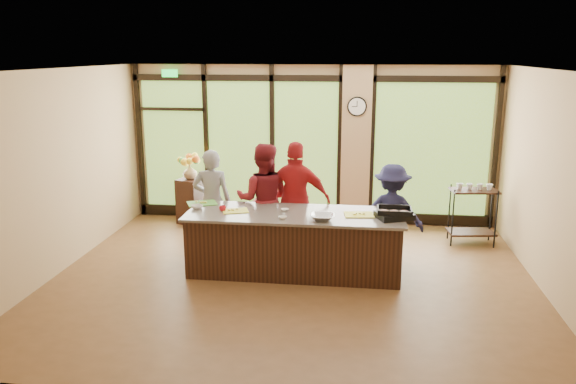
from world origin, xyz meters
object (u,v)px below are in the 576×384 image
(island_base, at_px, (295,244))
(bar_cart, at_px, (473,208))
(cook_right, at_px, (392,213))
(cook_left, at_px, (212,201))
(flower_stand, at_px, (191,201))
(roasting_pan, at_px, (394,215))

(island_base, xyz_separation_m, bar_cart, (2.87, 1.68, 0.20))
(cook_right, height_order, bar_cart, cook_right)
(cook_left, xyz_separation_m, flower_stand, (-0.82, 1.49, -0.42))
(cook_right, xyz_separation_m, roasting_pan, (-0.01, -0.79, 0.19))
(island_base, bearing_deg, flower_stand, 135.58)
(bar_cart, bearing_deg, roasting_pan, -136.54)
(cook_right, xyz_separation_m, bar_cart, (1.42, 0.98, -0.14))
(cook_left, relative_size, roasting_pan, 3.54)
(flower_stand, height_order, bar_cart, bar_cart)
(roasting_pan, height_order, bar_cart, bar_cart)
(flower_stand, bearing_deg, cook_left, -43.10)
(flower_stand, distance_m, bar_cart, 5.18)
(island_base, height_order, flower_stand, island_base)
(cook_right, distance_m, flower_stand, 4.04)
(cook_right, bearing_deg, island_base, 33.45)
(cook_left, height_order, cook_right, cook_left)
(cook_right, bearing_deg, bar_cart, -137.83)
(cook_left, xyz_separation_m, cook_right, (2.90, -0.04, -0.08))
(flower_stand, xyz_separation_m, bar_cart, (5.15, -0.55, 0.20))
(cook_right, xyz_separation_m, flower_stand, (-3.72, 1.53, -0.34))
(cook_right, relative_size, flower_stand, 1.79)
(island_base, relative_size, cook_left, 1.81)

